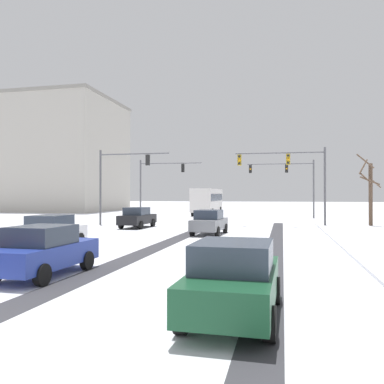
{
  "coord_description": "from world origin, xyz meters",
  "views": [
    {
      "loc": [
        6.06,
        -4.57,
        2.6
      ],
      "look_at": [
        0.0,
        21.92,
        2.8
      ],
      "focal_mm": 37.11,
      "sensor_mm": 36.0,
      "label": 1
    }
  ],
  "objects": [
    {
      "name": "wheel_track_left_lane",
      "position": [
        -0.03,
        15.66,
        0.0
      ],
      "size": [
        1.04,
        34.45,
        0.01
      ],
      "primitive_type": "cube",
      "color": "#38383D",
      "rests_on": "ground"
    },
    {
      "name": "office_building_far_left_block",
      "position": [
        -32.47,
        54.69,
        9.13
      ],
      "size": [
        23.31,
        17.29,
        18.25
      ],
      "color": "#B2ADA3",
      "rests_on": "ground"
    },
    {
      "name": "wheel_track_right_lane",
      "position": [
        5.68,
        15.66,
        0.0
      ],
      "size": [
        0.82,
        34.45,
        0.01
      ],
      "primitive_type": "cube",
      "color": "#38383D",
      "rests_on": "ground"
    },
    {
      "name": "bus_oncoming",
      "position": [
        -3.53,
        46.52,
        1.99
      ],
      "size": [
        2.83,
        11.05,
        3.38
      ],
      "color": "silver",
      "rests_on": "ground"
    },
    {
      "name": "traffic_signal_near_right",
      "position": [
        6.84,
        29.19,
        4.7
      ],
      "size": [
        7.38,
        0.65,
        6.5
      ],
      "color": "#56565B",
      "rests_on": "ground"
    },
    {
      "name": "traffic_signal_far_right",
      "position": [
        6.83,
        41.17,
        4.7
      ],
      "size": [
        7.41,
        0.7,
        6.5
      ],
      "color": "#56565B",
      "rests_on": "ground"
    },
    {
      "name": "car_white_third",
      "position": [
        -4.93,
        12.73,
        0.82
      ],
      "size": [
        1.87,
        4.12,
        1.62
      ],
      "color": "silver",
      "rests_on": "ground"
    },
    {
      "name": "car_grey_second",
      "position": [
        1.36,
        21.05,
        0.82
      ],
      "size": [
        2.0,
        4.18,
        1.62
      ],
      "color": "slate",
      "rests_on": "ground"
    },
    {
      "name": "traffic_signal_near_left",
      "position": [
        -7.68,
        27.3,
        4.44
      ],
      "size": [
        6.33,
        0.38,
        6.5
      ],
      "color": "#56565B",
      "rests_on": "ground"
    },
    {
      "name": "traffic_signal_far_left",
      "position": [
        -7.47,
        37.43,
        4.48
      ],
      "size": [
        6.98,
        0.61,
        6.5
      ],
      "color": "#56565B",
      "rests_on": "ground"
    },
    {
      "name": "car_blue_fourth",
      "position": [
        -1.41,
        6.76,
        0.82
      ],
      "size": [
        1.91,
        4.14,
        1.62
      ],
      "color": "#233899",
      "rests_on": "ground"
    },
    {
      "name": "car_black_lead",
      "position": [
        -5.17,
        25.07,
        0.82
      ],
      "size": [
        1.98,
        4.18,
        1.62
      ],
      "color": "black",
      "rests_on": "ground"
    },
    {
      "name": "bare_tree_sidewalk_far",
      "position": [
        13.27,
        31.44,
        2.96
      ],
      "size": [
        1.99,
        2.13,
        6.11
      ],
      "color": "brown",
      "rests_on": "ground"
    },
    {
      "name": "car_dark_green_fifth",
      "position": [
        5.05,
        3.83,
        0.82
      ],
      "size": [
        1.9,
        4.13,
        1.62
      ],
      "color": "#194C2D",
      "rests_on": "ground"
    }
  ]
}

